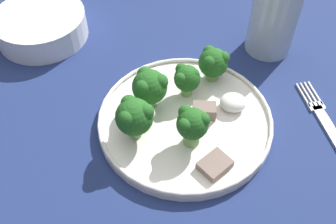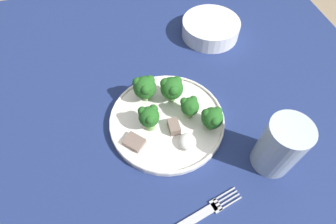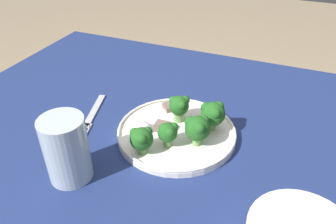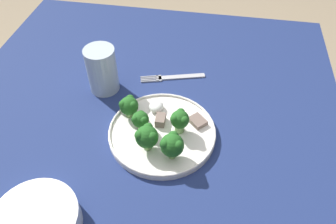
% 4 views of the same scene
% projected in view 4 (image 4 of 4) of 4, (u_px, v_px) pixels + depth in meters
% --- Properties ---
extents(table, '(1.15, 1.00, 0.70)m').
position_uv_depth(table, '(140.00, 155.00, 0.85)').
color(table, navy).
rests_on(table, ground_plane).
extents(dinner_plate, '(0.25, 0.25, 0.02)m').
position_uv_depth(dinner_plate, '(162.00, 134.00, 0.76)').
color(dinner_plate, white).
rests_on(dinner_plate, table).
extents(fork, '(0.07, 0.18, 0.00)m').
position_uv_depth(fork, '(173.00, 77.00, 0.91)').
color(fork, '#B2B2B7').
rests_on(fork, table).
extents(cream_bowl, '(0.16, 0.16, 0.05)m').
position_uv_depth(cream_bowl, '(37.00, 222.00, 0.60)').
color(cream_bowl, white).
rests_on(cream_bowl, table).
extents(drinking_glass, '(0.08, 0.08, 0.12)m').
position_uv_depth(drinking_glass, '(102.00, 72.00, 0.85)').
color(drinking_glass, '#B2C1CC').
rests_on(drinking_glass, table).
extents(broccoli_floret_near_rim_left, '(0.05, 0.05, 0.07)m').
position_uv_depth(broccoli_floret_near_rim_left, '(172.00, 145.00, 0.69)').
color(broccoli_floret_near_rim_left, '#709E56').
rests_on(broccoli_floret_near_rim_left, dinner_plate).
extents(broccoli_floret_center_left, '(0.04, 0.04, 0.05)m').
position_uv_depth(broccoli_floret_center_left, '(140.00, 120.00, 0.74)').
color(broccoli_floret_center_left, '#709E56').
rests_on(broccoli_floret_center_left, dinner_plate).
extents(broccoli_floret_back_left, '(0.05, 0.05, 0.06)m').
position_uv_depth(broccoli_floret_back_left, '(129.00, 106.00, 0.78)').
color(broccoli_floret_back_left, '#709E56').
rests_on(broccoli_floret_back_left, dinner_plate).
extents(broccoli_floret_front_left, '(0.05, 0.05, 0.06)m').
position_uv_depth(broccoli_floret_front_left, '(147.00, 136.00, 0.70)').
color(broccoli_floret_front_left, '#709E56').
rests_on(broccoli_floret_front_left, dinner_plate).
extents(broccoli_floret_center_back, '(0.04, 0.04, 0.06)m').
position_uv_depth(broccoli_floret_center_back, '(180.00, 120.00, 0.74)').
color(broccoli_floret_center_back, '#709E56').
rests_on(broccoli_floret_center_back, dinner_plate).
extents(meat_slice_front_slice, '(0.03, 0.02, 0.02)m').
position_uv_depth(meat_slice_front_slice, '(160.00, 120.00, 0.78)').
color(meat_slice_front_slice, '#756056').
rests_on(meat_slice_front_slice, dinner_plate).
extents(meat_slice_middle_slice, '(0.05, 0.05, 0.01)m').
position_uv_depth(meat_slice_middle_slice, '(198.00, 121.00, 0.78)').
color(meat_slice_middle_slice, '#756056').
rests_on(meat_slice_middle_slice, dinner_plate).
extents(sauce_dollop, '(0.04, 0.04, 0.02)m').
position_uv_depth(sauce_dollop, '(156.00, 106.00, 0.81)').
color(sauce_dollop, white).
rests_on(sauce_dollop, dinner_plate).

